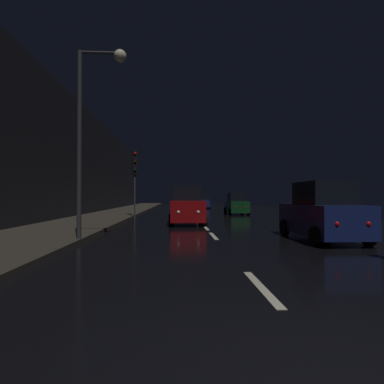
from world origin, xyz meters
The scene contains 10 objects.
ground centered at (0.00, 24.50, -0.01)m, with size 26.39×84.00×0.02m, color black.
sidewalk_left centered at (-6.99, 24.50, 0.07)m, with size 4.40×84.00×0.15m, color #38332B.
building_facade_left centered at (-9.59, 21.00, 4.56)m, with size 0.80×63.00×9.12m, color black.
lane_centerline centered at (0.00, 17.64, 0.01)m, with size 0.16×30.04×0.01m.
traffic_light_far_left centered at (-4.69, 21.35, 3.80)m, with size 0.38×0.49×5.19m.
streetlamp_overhead centered at (-4.42, 8.53, 4.54)m, with size 1.70×0.44×6.80m.
car_approaching_headlights centered at (-0.89, 15.92, 1.03)m, with size 2.06×4.47×2.25m.
car_distant_taillights centered at (2.05, 39.64, 0.89)m, with size 1.78×3.85×1.94m.
car_parked_right_near centered at (3.89, 8.86, 0.99)m, with size 1.98×4.30×2.16m.
car_parked_right_far centered at (3.89, 25.43, 0.89)m, with size 1.79×3.88×1.95m.
Camera 1 is at (-1.50, -2.48, 1.62)m, focal length 29.17 mm.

